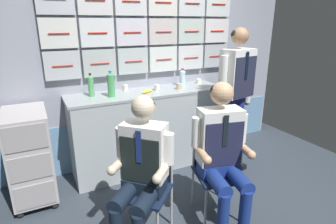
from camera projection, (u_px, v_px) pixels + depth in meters
ground at (202, 213)px, 2.73m from camera, size 4.80×4.80×0.04m
galley_bulkhead at (147, 74)px, 3.53m from camera, size 4.20×0.14×2.16m
galley_counter at (150, 129)px, 3.46m from camera, size 1.94×0.53×0.99m
service_trolley at (30, 154)px, 2.77m from camera, size 0.40×0.65×0.96m
folding_chair_left at (149, 177)px, 2.36m from camera, size 0.57×0.57×0.84m
crew_member_left at (141, 168)px, 2.17m from camera, size 0.65×0.65×1.25m
folding_chair_right at (214, 161)px, 2.62m from camera, size 0.48×0.48×0.84m
crew_member_right at (222, 148)px, 2.42m from camera, size 0.54×0.69×1.30m
crew_member_standing at (236, 89)px, 3.20m from camera, size 0.54×0.32×1.73m
sparkling_bottle_green at (182, 78)px, 3.57m from camera, size 0.08×0.08×0.23m
water_bottle_clear at (111, 85)px, 3.02m from camera, size 0.08×0.08×0.29m
water_bottle_tall at (91, 86)px, 3.04m from camera, size 0.06×0.06×0.26m
paper_cup_tan at (179, 86)px, 3.39m from camera, size 0.07×0.07×0.07m
coffee_cup_spare at (157, 87)px, 3.33m from camera, size 0.06×0.06×0.07m
espresso_cup_small at (125, 87)px, 3.33m from camera, size 0.06×0.06×0.07m
paper_cup_blue at (199, 81)px, 3.73m from camera, size 0.07×0.07×0.06m
snack_banana at (147, 91)px, 3.22m from camera, size 0.17×0.10×0.04m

